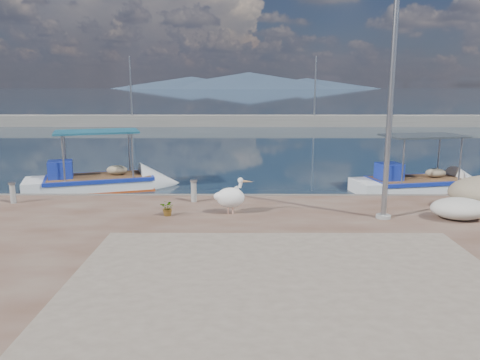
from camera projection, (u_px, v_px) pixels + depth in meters
name	position (u px, v px, depth m)	size (l,w,h in m)	color
ground	(239.00, 257.00, 12.25)	(1400.00, 1400.00, 0.00)	#162635
quay_patch	(289.00, 288.00, 9.21)	(9.00, 7.00, 0.01)	gray
breakwater	(241.00, 121.00, 51.33)	(120.00, 2.20, 7.50)	gray
mountains	(245.00, 81.00, 647.31)	(370.00, 280.00, 22.00)	#28384C
boat_left	(98.00, 184.00, 20.13)	(6.50, 3.84, 2.97)	white
boat_right	(418.00, 186.00, 19.79)	(6.11, 3.06, 2.81)	white
pelican	(231.00, 197.00, 14.44)	(1.20, 0.63, 1.15)	tan
lamp_post	(390.00, 108.00, 13.45)	(0.44, 0.96, 7.00)	gray
bollard_near	(194.00, 190.00, 15.99)	(0.25, 0.25, 0.77)	gray
bollard_far	(13.00, 192.00, 15.81)	(0.24, 0.24, 0.72)	gray
potted_plant	(168.00, 208.00, 14.29)	(0.45, 0.39, 0.49)	#33722D
net_pile_d	(459.00, 209.00, 13.94)	(1.69, 1.27, 0.63)	silver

